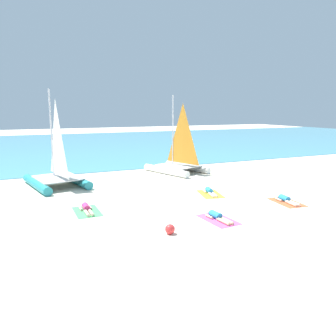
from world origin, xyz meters
TOP-DOWN VIEW (x-y plane):
  - ground_plane at (0.00, 10.00)m, footprint 120.00×120.00m
  - ocean_water at (0.00, 31.69)m, footprint 120.00×40.00m
  - sailboat_teal at (-5.98, 8.36)m, footprint 3.74×4.96m
  - sailboat_white at (2.66, 9.44)m, footprint 4.04×4.99m
  - towel_leftmost at (-5.26, 2.56)m, footprint 1.13×1.92m
  - sunbather_leftmost at (-5.26, 2.63)m, footprint 0.55×1.56m
  - towel_center_left at (-0.37, -0.83)m, footprint 1.24×1.98m
  - sunbather_center_left at (-0.37, -0.76)m, footprint 0.57×1.57m
  - towel_center_right at (1.54, 2.97)m, footprint 1.50×2.10m
  - sunbather_center_right at (1.55, 3.03)m, footprint 0.74×1.56m
  - towel_rightmost at (4.21, 0.01)m, footprint 1.31×2.01m
  - sunbather_rightmost at (4.21, 0.08)m, footprint 0.59×1.57m
  - beach_ball at (-2.90, -1.45)m, footprint 0.38×0.38m

SIDE VIEW (x-z plane):
  - ground_plane at x=0.00m, z-range 0.00..0.00m
  - towel_leftmost at x=-5.26m, z-range 0.00..0.01m
  - towel_center_left at x=-0.37m, z-range 0.00..0.01m
  - towel_center_right at x=1.54m, z-range 0.00..0.01m
  - towel_rightmost at x=4.21m, z-range 0.00..0.01m
  - ocean_water at x=0.00m, z-range 0.00..0.05m
  - sunbather_leftmost at x=-5.26m, z-range -0.02..0.28m
  - sunbather_center_left at x=-0.37m, z-range -0.02..0.28m
  - sunbather_center_right at x=1.55m, z-range -0.02..0.28m
  - sunbather_rightmost at x=4.21m, z-range -0.02..0.28m
  - beach_ball at x=-2.90m, z-range 0.00..0.38m
  - sailboat_white at x=2.66m, z-range -1.97..3.65m
  - sailboat_teal at x=-5.98m, z-range -2.04..3.77m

